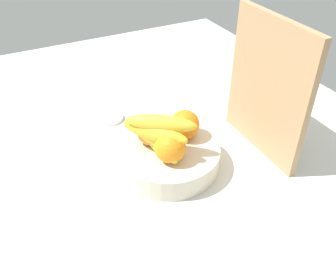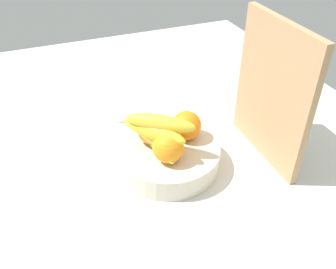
% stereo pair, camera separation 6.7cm
% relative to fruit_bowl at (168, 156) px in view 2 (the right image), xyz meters
% --- Properties ---
extents(ground_plane, '(1.80, 1.40, 0.03)m').
position_rel_fruit_bowl_xyz_m(ground_plane, '(-0.01, -0.02, -0.04)').
color(ground_plane, silver).
extents(fruit_bowl, '(0.26, 0.26, 0.06)m').
position_rel_fruit_bowl_xyz_m(fruit_bowl, '(0.00, 0.00, 0.00)').
color(fruit_bowl, beige).
rests_on(fruit_bowl, ground_plane).
extents(orange_front_left, '(0.08, 0.08, 0.08)m').
position_rel_fruit_bowl_xyz_m(orange_front_left, '(-0.02, 0.06, 0.07)').
color(orange_front_left, orange).
rests_on(orange_front_left, fruit_bowl).
extents(orange_front_right, '(0.08, 0.08, 0.08)m').
position_rel_fruit_bowl_xyz_m(orange_front_right, '(-0.04, -0.03, 0.07)').
color(orange_front_right, orange).
rests_on(orange_front_right, fruit_bowl).
extents(orange_center, '(0.08, 0.08, 0.08)m').
position_rel_fruit_bowl_xyz_m(orange_center, '(0.04, -0.02, 0.07)').
color(orange_center, orange).
rests_on(orange_center, fruit_bowl).
extents(banana_bunch, '(0.17, 0.16, 0.11)m').
position_rel_fruit_bowl_xyz_m(banana_bunch, '(0.00, -0.03, 0.08)').
color(banana_bunch, yellow).
rests_on(banana_bunch, fruit_bowl).
extents(cutting_board, '(0.28, 0.02, 0.36)m').
position_rel_fruit_bowl_xyz_m(cutting_board, '(0.04, 0.26, 0.15)').
color(cutting_board, tan).
rests_on(cutting_board, ground_plane).
extents(jar_lid, '(0.07, 0.07, 0.01)m').
position_rel_fruit_bowl_xyz_m(jar_lid, '(-0.27, -0.06, -0.02)').
color(jar_lid, silver).
rests_on(jar_lid, ground_plane).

